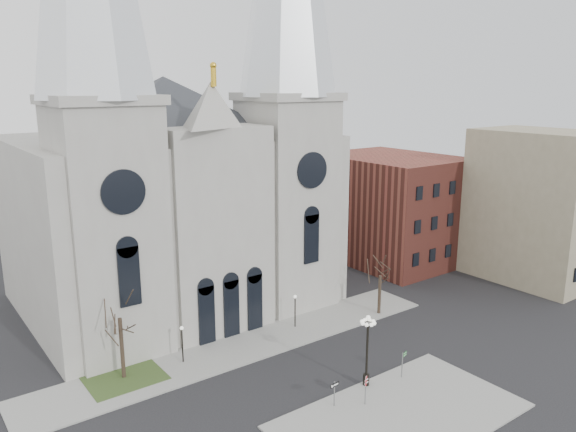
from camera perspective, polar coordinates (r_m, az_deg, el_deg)
ground at (r=44.66m, az=3.67°, el=-18.12°), size 160.00×160.00×0.00m
sidewalk_near at (r=43.41m, az=11.40°, el=-19.28°), size 18.00×10.00×0.14m
sidewalk_far at (r=52.43m, az=-4.31°, el=-12.99°), size 40.00×6.00×0.14m
grass_patch at (r=49.03m, az=-16.31°, el=-15.49°), size 6.00×5.00×0.18m
cathedral at (r=57.63m, az=-11.01°, el=8.30°), size 33.00×26.66×54.00m
bg_building_brick at (r=76.58m, az=10.32°, el=0.82°), size 14.00×18.00×14.00m
bg_building_tan at (r=73.28m, az=23.89°, el=0.93°), size 10.00×14.00×18.00m
tree_left at (r=46.68m, az=-16.75°, el=-9.55°), size 3.20×3.20×7.50m
tree_right at (r=58.12m, az=9.36°, el=-5.75°), size 3.20×3.20×6.00m
ped_lamp_left at (r=49.27m, az=-10.71°, el=-12.09°), size 0.32×0.32×3.26m
ped_lamp_right at (r=54.98m, az=0.73°, el=-9.08°), size 0.32×0.32×3.26m
stop_sign at (r=43.33m, az=7.89°, el=-16.54°), size 0.82×0.20×2.30m
globe_lamp at (r=44.85m, az=8.07°, el=-12.53°), size 1.51×1.51×5.86m
one_way_sign at (r=43.07m, az=4.74°, el=-17.13°), size 0.86×0.09×1.95m
street_name_sign at (r=47.53m, az=11.58°, el=-14.36°), size 0.67×0.24×2.15m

